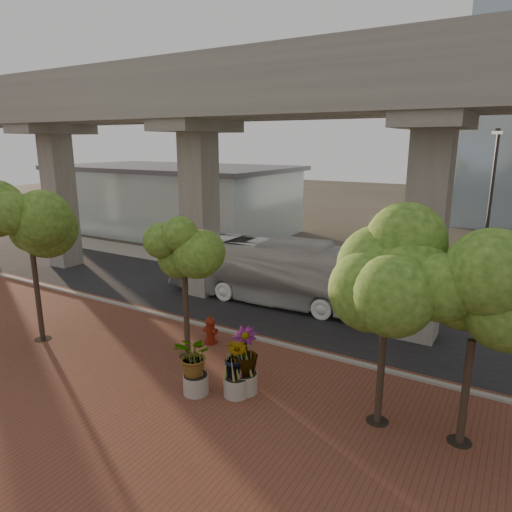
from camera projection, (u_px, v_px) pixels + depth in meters
The scene contains 18 objects.
ground at pixel (277, 325), 21.74m from camera, with size 160.00×160.00×0.00m, color #312D24.
brick_plaza at pixel (163, 405), 15.06m from camera, with size 70.00×13.00×0.06m, color brown.
asphalt_road at pixel (296, 312), 23.40m from camera, with size 90.00×8.00×0.04m, color black.
curb_strip at pixel (256, 339), 20.05m from camera, with size 70.00×0.25×0.16m, color gray.
far_sidewalk at pixel (335, 284), 27.98m from camera, with size 90.00×3.00×0.06m, color gray.
transit_viaduct at pixel (299, 168), 21.64m from camera, with size 72.00×5.60×12.40m.
station_pavilion at pixel (174, 198), 44.22m from camera, with size 23.00×13.00×6.30m.
transit_bus at pixel (274, 271), 24.53m from camera, with size 2.90×12.33×3.44m, color silver.
fire_hydrant at pixel (210, 330), 19.54m from camera, with size 0.62×0.55×1.23m.
planter_front at pixel (195, 359), 15.44m from camera, with size 1.94×1.94×2.13m.
planter_right at pixel (245, 354), 15.50m from camera, with size 2.20×2.20×2.35m.
planter_left at pixel (236, 361), 15.31m from camera, with size 1.93×1.93×2.12m.
street_tree_far_west at pixel (29, 227), 18.87m from camera, with size 4.01×4.01×6.86m.
street_tree_near_west at pixel (184, 248), 17.34m from camera, with size 2.97×2.97×5.90m.
street_tree_near_east at pixel (388, 275), 13.02m from camera, with size 3.81×3.81×6.48m.
street_tree_far_east at pixel (477, 302), 12.15m from camera, with size 3.84×3.84×6.06m.
streetlamp_west at pixel (195, 194), 31.16m from camera, with size 0.43×1.25×8.62m.
streetlamp_east at pixel (489, 208), 22.62m from camera, with size 0.45×1.31×9.06m.
Camera 1 is at (9.51, -17.95, 8.48)m, focal length 32.00 mm.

